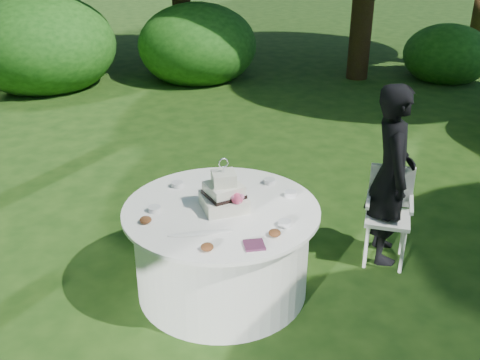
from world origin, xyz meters
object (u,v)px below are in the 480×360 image
object	(u,v)px
table	(222,249)
chair	(389,207)
napkins	(254,245)
cake	(224,195)
guest	(391,175)

from	to	relation	value
table	chair	size ratio (longest dim) A/B	1.79
napkins	cake	size ratio (longest dim) A/B	0.32
table	cake	size ratio (longest dim) A/B	3.62
guest	cake	size ratio (longest dim) A/B	3.77
table	cake	world-z (taller)	cake
napkins	chair	distance (m)	1.63
chair	table	bearing A→B (deg)	-171.39
guest	cake	distance (m)	1.53
cake	table	bearing A→B (deg)	169.18
napkins	chair	xyz separation A→B (m)	(1.38, 0.83, -0.26)
chair	cake	bearing A→B (deg)	-171.07
guest	chair	size ratio (longest dim) A/B	1.86
guest	table	world-z (taller)	guest
napkins	table	xyz separation A→B (m)	(-0.15, 0.60, -0.39)
napkins	chair	bearing A→B (deg)	30.98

